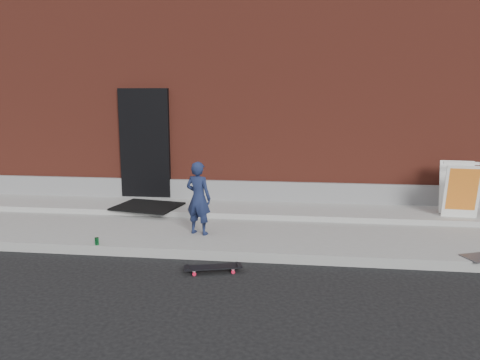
# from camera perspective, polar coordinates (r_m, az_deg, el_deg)

# --- Properties ---
(ground) EXTENTS (80.00, 80.00, 0.00)m
(ground) POSITION_cam_1_polar(r_m,az_deg,el_deg) (6.85, 1.90, -10.04)
(ground) COLOR black
(ground) RESTS_ON ground
(sidewalk) EXTENTS (20.00, 3.00, 0.15)m
(sidewalk) POSITION_cam_1_polar(r_m,az_deg,el_deg) (8.25, 2.90, -5.96)
(sidewalk) COLOR gray
(sidewalk) RESTS_ON ground
(apron) EXTENTS (20.00, 1.20, 0.10)m
(apron) POSITION_cam_1_polar(r_m,az_deg,el_deg) (9.08, 3.35, -3.63)
(apron) COLOR gray
(apron) RESTS_ON sidewalk
(building) EXTENTS (20.00, 8.10, 5.00)m
(building) POSITION_cam_1_polar(r_m,az_deg,el_deg) (13.41, 4.86, 10.72)
(building) COLOR maroon
(building) RESTS_ON ground
(child) EXTENTS (0.50, 0.40, 1.19)m
(child) POSITION_cam_1_polar(r_m,az_deg,el_deg) (7.57, -5.09, -2.21)
(child) COLOR #172041
(child) RESTS_ON sidewalk
(skateboard) EXTENTS (0.78, 0.39, 0.09)m
(skateboard) POSITION_cam_1_polar(r_m,az_deg,el_deg) (6.48, -3.30, -10.60)
(skateboard) COLOR red
(skateboard) RESTS_ON ground
(pizza_sign) EXTENTS (0.65, 0.75, 0.98)m
(pizza_sign) POSITION_cam_1_polar(r_m,az_deg,el_deg) (9.17, 25.19, -1.01)
(pizza_sign) COLOR silver
(pizza_sign) RESTS_ON apron
(soda_can) EXTENTS (0.06, 0.06, 0.11)m
(soda_can) POSITION_cam_1_polar(r_m,az_deg,el_deg) (7.44, -17.05, -7.16)
(soda_can) COLOR #19813A
(soda_can) RESTS_ON sidewalk
(doormat) EXTENTS (1.33, 1.15, 0.03)m
(doormat) POSITION_cam_1_polar(r_m,az_deg,el_deg) (9.23, -11.19, -3.16)
(doormat) COLOR black
(doormat) RESTS_ON apron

